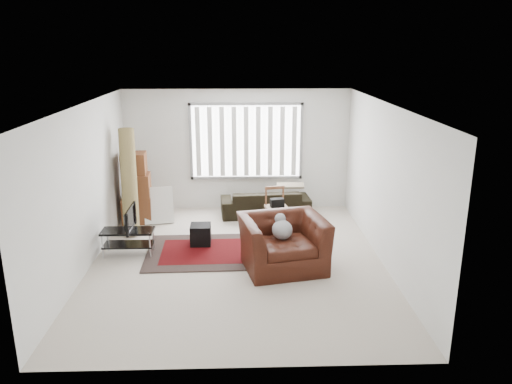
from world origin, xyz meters
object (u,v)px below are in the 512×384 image
(moving_boxes, at_px, (136,190))
(sofa, at_px, (265,199))
(tv_stand, at_px, (128,237))
(side_chair, at_px, (277,206))
(armchair, at_px, (283,239))

(moving_boxes, distance_m, sofa, 2.77)
(tv_stand, relative_size, sofa, 0.47)
(moving_boxes, bearing_deg, sofa, 7.13)
(side_chair, xyz_separation_m, armchair, (-0.04, -1.98, 0.05))
(moving_boxes, distance_m, side_chair, 2.96)
(moving_boxes, bearing_deg, tv_stand, -84.44)
(sofa, relative_size, side_chair, 2.37)
(side_chair, bearing_deg, sofa, 92.90)
(moving_boxes, bearing_deg, side_chair, -8.02)
(side_chair, relative_size, armchair, 0.52)
(moving_boxes, bearing_deg, armchair, -39.63)
(moving_boxes, relative_size, sofa, 0.77)
(side_chair, bearing_deg, armchair, -102.77)
(tv_stand, xyz_separation_m, moving_boxes, (-0.17, 1.75, 0.36))
(tv_stand, distance_m, side_chair, 3.06)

